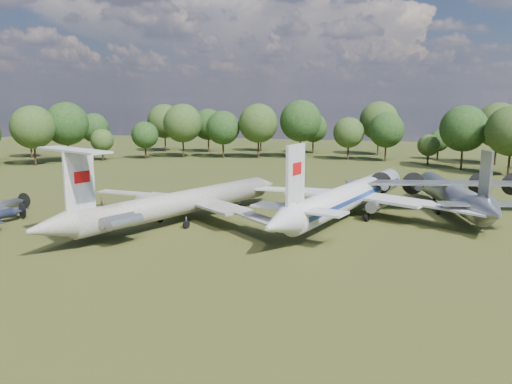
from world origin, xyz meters
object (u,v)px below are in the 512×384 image
(an12_transport, at_px, (452,198))
(person_on_il62, at_px, (102,199))
(il62_airliner, at_px, (182,207))
(tu104_jet, at_px, (351,200))

(an12_transport, relative_size, person_on_il62, 22.42)
(il62_airliner, distance_m, tu104_jet, 24.00)
(an12_transport, xyz_separation_m, person_on_il62, (-40.91, -28.52, 2.95))
(tu104_jet, distance_m, an12_transport, 15.90)
(tu104_jet, relative_size, person_on_il62, 32.32)
(tu104_jet, relative_size, an12_transport, 1.44)
(il62_airliner, xyz_separation_m, an12_transport, (36.09, 16.99, 0.06))
(tu104_jet, bearing_deg, il62_airliner, -139.96)
(il62_airliner, distance_m, an12_transport, 39.89)
(an12_transport, height_order, person_on_il62, person_on_il62)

